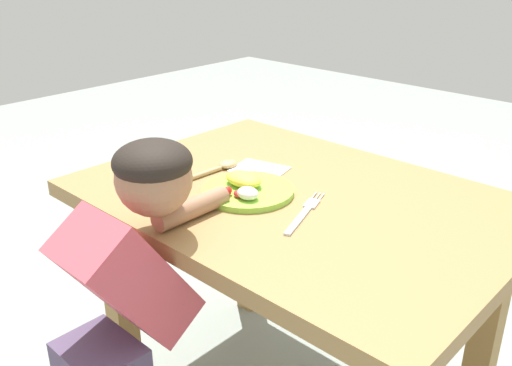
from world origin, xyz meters
TOP-DOWN VIEW (x-y plane):
  - dining_table at (0.00, 0.00)m, footprint 1.09×0.78m
  - plate at (-0.09, -0.09)m, footprint 0.24×0.24m
  - fork at (0.09, -0.08)m, footprint 0.10×0.24m
  - spoon at (-0.26, -0.04)m, footprint 0.05×0.23m
  - drinking_cup at (-0.29, -0.18)m, footprint 0.08×0.08m
  - person at (-0.09, -0.47)m, footprint 0.18×0.45m
  - napkin at (-0.18, 0.05)m, footprint 0.17×0.15m

SIDE VIEW (x-z plane):
  - person at x=-0.09m, z-range 0.05..0.96m
  - dining_table at x=0.00m, z-range 0.24..0.94m
  - napkin at x=-0.18m, z-range 0.70..0.70m
  - fork at x=0.09m, z-range 0.70..0.70m
  - spoon at x=-0.26m, z-range 0.70..0.72m
  - plate at x=-0.09m, z-range 0.69..0.74m
  - drinking_cup at x=-0.29m, z-range 0.70..0.78m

